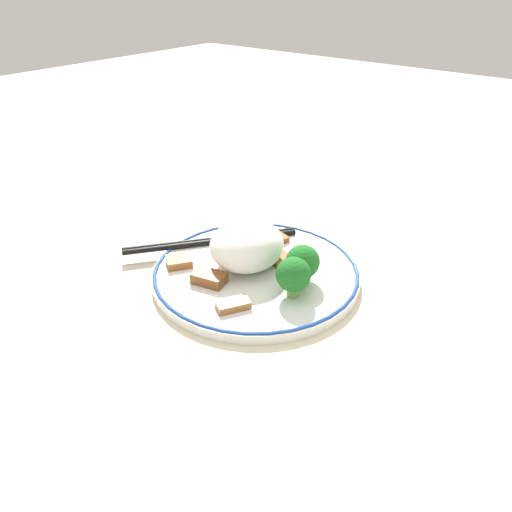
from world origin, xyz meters
TOP-DOWN VIEW (x-y plane):
  - ground_plane at (0.00, 0.00)m, footprint 3.00×3.00m
  - plate at (0.00, 0.00)m, footprint 0.26×0.26m
  - rice_mound at (-0.00, -0.01)m, footprint 0.09×0.09m
  - broccoli_back_left at (0.02, 0.07)m, footprint 0.04×0.04m
  - broccoli_back_center at (-0.01, 0.06)m, footprint 0.04×0.04m
  - meat_near_front at (-0.07, -0.03)m, footprint 0.04×0.03m
  - meat_near_left at (-0.04, 0.01)m, footprint 0.04×0.04m
  - meat_near_right at (0.05, -0.08)m, footprint 0.04×0.04m
  - meat_near_back at (0.06, -0.03)m, footprint 0.03×0.04m
  - meat_on_rice_edge at (-0.00, -0.05)m, footprint 0.02×0.03m
  - meat_mid_left at (0.08, 0.03)m, footprint 0.04×0.04m
  - chopsticks at (-0.01, -0.09)m, footprint 0.20×0.15m

SIDE VIEW (x-z plane):
  - ground_plane at x=0.00m, z-range 0.00..0.00m
  - plate at x=0.00m, z-range 0.00..0.02m
  - chopsticks at x=-0.01m, z-range 0.01..0.02m
  - meat_near_front at x=-0.07m, z-range 0.01..0.02m
  - meat_near_left at x=-0.04m, z-range 0.01..0.02m
  - meat_mid_left at x=0.08m, z-range 0.01..0.02m
  - meat_near_right at x=0.05m, z-range 0.01..0.02m
  - meat_on_rice_edge at x=0.00m, z-range 0.01..0.02m
  - meat_near_back at x=0.06m, z-range 0.01..0.03m
  - broccoli_back_center at x=-0.01m, z-range 0.01..0.06m
  - broccoli_back_left at x=0.02m, z-range 0.02..0.06m
  - rice_mound at x=0.00m, z-range 0.01..0.07m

